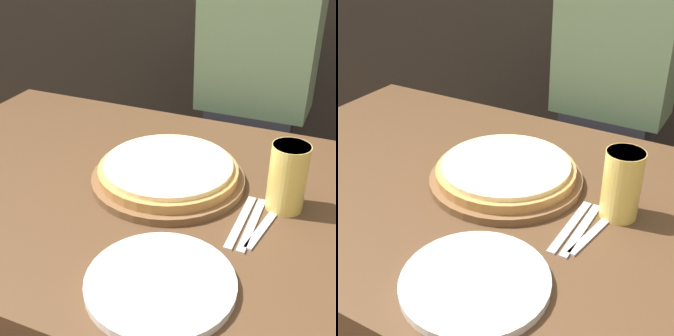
% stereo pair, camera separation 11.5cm
% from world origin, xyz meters
% --- Properties ---
extents(dining_table, '(1.53, 0.92, 0.72)m').
position_xyz_m(dining_table, '(0.00, 0.00, 0.36)').
color(dining_table, '#4C331E').
rests_on(dining_table, ground_plane).
extents(pizza_on_board, '(0.38, 0.38, 0.06)m').
position_xyz_m(pizza_on_board, '(-0.02, 0.05, 0.74)').
color(pizza_on_board, brown).
rests_on(pizza_on_board, dining_table).
extents(beer_glass, '(0.09, 0.09, 0.16)m').
position_xyz_m(beer_glass, '(0.27, 0.06, 0.80)').
color(beer_glass, '#E5C65B').
rests_on(beer_glass, dining_table).
extents(dinner_plate, '(0.28, 0.28, 0.02)m').
position_xyz_m(dinner_plate, '(0.11, -0.29, 0.73)').
color(dinner_plate, silver).
rests_on(dinner_plate, dining_table).
extents(fork, '(0.02, 0.20, 0.00)m').
position_xyz_m(fork, '(0.19, -0.04, 0.72)').
color(fork, silver).
rests_on(fork, dining_table).
extents(dinner_knife, '(0.02, 0.20, 0.00)m').
position_xyz_m(dinner_knife, '(0.22, -0.04, 0.72)').
color(dinner_knife, silver).
rests_on(dinner_knife, dining_table).
extents(spoon, '(0.04, 0.17, 0.00)m').
position_xyz_m(spoon, '(0.24, -0.04, 0.72)').
color(spoon, silver).
rests_on(spoon, dining_table).
extents(diner_person, '(0.38, 0.21, 1.32)m').
position_xyz_m(diner_person, '(0.04, 0.67, 0.66)').
color(diner_person, '#33333D').
rests_on(diner_person, ground_plane).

